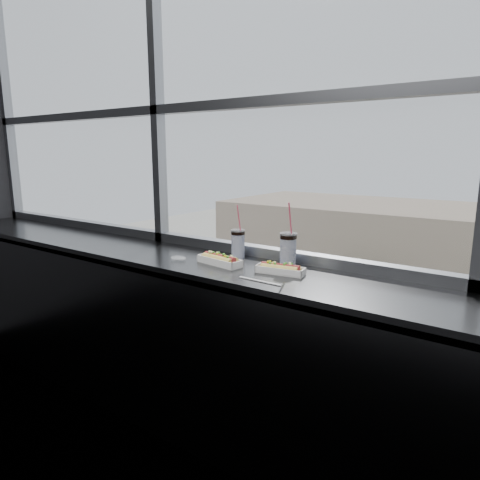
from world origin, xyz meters
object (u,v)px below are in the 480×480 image
Objects in this scene: car_far_a at (305,318)px; hotdog_tray_left at (220,260)px; car_near_b at (299,383)px; tree_left at (352,281)px; soda_cup_left at (238,242)px; soda_cup_right at (288,248)px; hotdog_tray_right at (280,269)px; pedestrian_a at (402,326)px; loose_straw at (260,281)px; wrapper at (178,258)px.

hotdog_tray_left is at bearing -150.61° from car_far_a.
car_near_b is 12.33m from tree_left.
soda_cup_left is 0.89× the size of soda_cup_right.
hotdog_tray_right is at bearing -22.52° from soda_cup_left.
car_far_a is at bearing -64.70° from pedestrian_a.
pedestrian_a is at bearing -60.07° from car_far_a.
hotdog_tray_right is 0.42m from soda_cup_left.
soda_cup_right is 0.07× the size of tree_left.
hotdog_tray_left reaches higher than tree_left.
car_far_a is (-11.58, 24.27, -10.99)m from hotdog_tray_right.
hotdog_tray_left reaches higher than car_far_a.
soda_cup_right reaches higher than hotdog_tray_right.
soda_cup_right is 0.18× the size of pedestrian_a.
hotdog_tray_left is 1.10× the size of hotdog_tray_right.
car_far_a is at bearing 114.91° from soda_cup_left.
loose_straw is (0.03, -0.33, -0.10)m from soda_cup_right.
wrapper is at bearing -158.18° from hotdog_tray_left.
soda_cup_right is at bearing 96.18° from loose_straw.
hotdog_tray_right is 0.74× the size of soda_cup_right.
pedestrian_a is (5.95, 2.81, -0.12)m from car_far_a.
hotdog_tray_right is 1.10× the size of loose_straw.
wrapper reaches higher than car_near_b.
wrapper is at bearing -72.11° from tree_left.
pedestrian_a is (-5.24, 26.92, -11.17)m from soda_cup_left.
wrapper is 29.78m from pedestrian_a.
loose_straw is 29.97m from pedestrian_a.
soda_cup_left is 30.96m from tree_left.
pedestrian_a is (-5.59, 26.94, -11.19)m from soda_cup_right.
wrapper is 0.02× the size of car_near_b.
car_near_b is 0.97× the size of car_far_a.
soda_cup_right is 3.52× the size of wrapper.
soda_cup_right reaches higher than wrapper.
soda_cup_right reaches higher than car_near_b.
hotdog_tray_left reaches higher than wrapper.
car_far_a is (-11.57, 24.45, -10.97)m from loose_straw.
wrapper is at bearing -151.17° from car_far_a.
soda_cup_left reaches higher than tree_left.
car_near_b is 11.06m from pedestrian_a.
hotdog_tray_right is at bearing 14.03° from hotdog_tray_left.
tree_left is (-4.16, 1.19, 2.24)m from pedestrian_a.
soda_cup_right is 29.70m from pedestrian_a.
loose_straw reaches higher than car_near_b.
car_far_a is at bearing 114.20° from wrapper.
pedestrian_a is at bearing 101.72° from soda_cup_right.
car_far_a is 4.87m from tree_left.
car_far_a is 3.30× the size of pedestrian_a.
loose_straw is (0.37, -0.35, -0.09)m from soda_cup_left.
hotdog_tray_left is at bearing 158.82° from loose_straw.
loose_straw is at bearing -14.06° from hotdog_tray_left.
hotdog_tray_right is 0.14× the size of pedestrian_a.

